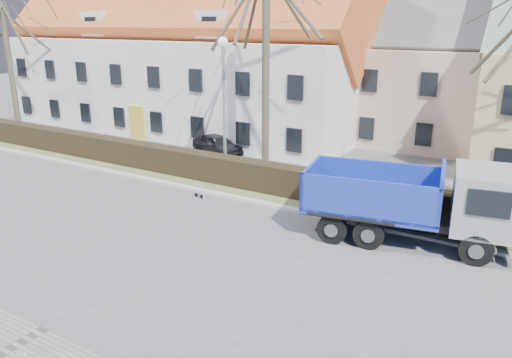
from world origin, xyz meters
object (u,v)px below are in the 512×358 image
Objects in this scene: streetlight at (224,109)px; parked_car_a at (218,144)px; cart_frame at (195,189)px; dump_truck at (400,200)px.

parked_car_a is at bearing 130.12° from streetlight.
parked_car_a reaches higher than cart_frame.
dump_truck reaches higher than cart_frame.
dump_truck is 1.08× the size of streetlight.
dump_truck is at bearing -102.08° from parked_car_a.
streetlight reaches higher than dump_truck.
cart_frame is at bearing -80.94° from streetlight.
dump_truck is at bearing -17.60° from streetlight.
parked_car_a is (-2.89, 3.43, -2.82)m from streetlight.
parked_car_a is (-3.38, 6.50, 0.23)m from cart_frame.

